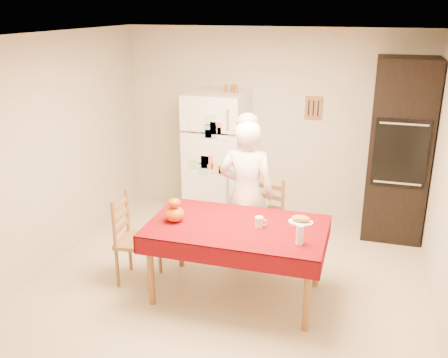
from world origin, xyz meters
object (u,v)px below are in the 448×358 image
at_px(bread_plate, 301,222).
at_px(wine_glass, 300,234).
at_px(oven_cabinet, 399,151).
at_px(pumpkin_lower, 175,214).
at_px(coffee_mug, 259,222).
at_px(chair_far, 263,217).
at_px(dining_table, 237,232).
at_px(refrigerator, 217,156).
at_px(seated_woman, 246,195).
at_px(chair_left, 132,236).

bearing_deg(bread_plate, wine_glass, -83.39).
height_order(oven_cabinet, pumpkin_lower, oven_cabinet).
xyz_separation_m(coffee_mug, wine_glass, (0.42, -0.24, 0.04)).
distance_m(oven_cabinet, chair_far, 1.87).
height_order(dining_table, chair_far, chair_far).
height_order(refrigerator, coffee_mug, refrigerator).
height_order(coffee_mug, pumpkin_lower, pumpkin_lower).
bearing_deg(bread_plate, seated_woman, 146.59).
distance_m(oven_cabinet, seated_woman, 2.03).
xyz_separation_m(refrigerator, bread_plate, (1.36, -1.64, -0.08)).
bearing_deg(chair_left, coffee_mug, -93.80).
distance_m(chair_far, wine_glass, 1.23).
height_order(refrigerator, wine_glass, refrigerator).
xyz_separation_m(chair_left, bread_plate, (1.70, 0.24, 0.26)).
height_order(refrigerator, pumpkin_lower, refrigerator).
bearing_deg(coffee_mug, dining_table, -173.62).
bearing_deg(pumpkin_lower, wine_glass, -6.33).
height_order(chair_far, bread_plate, chair_far).
height_order(oven_cabinet, wine_glass, oven_cabinet).
height_order(oven_cabinet, bread_plate, oven_cabinet).
bearing_deg(chair_far, chair_left, -129.94).
distance_m(chair_far, seated_woman, 0.40).
distance_m(chair_left, wine_glass, 1.79).
bearing_deg(oven_cabinet, bread_plate, -118.62).
distance_m(refrigerator, chair_far, 1.38).
bearing_deg(oven_cabinet, seated_woman, -141.25).
xyz_separation_m(oven_cabinet, bread_plate, (-0.92, -1.69, -0.33)).
xyz_separation_m(refrigerator, dining_table, (0.78, -1.86, -0.16)).
bearing_deg(bread_plate, pumpkin_lower, -165.94).
bearing_deg(chair_left, oven_cabinet, -59.30).
xyz_separation_m(refrigerator, chair_far, (0.87, -1.02, -0.34)).
height_order(dining_table, chair_left, chair_left).
relative_size(oven_cabinet, chair_left, 2.32).
height_order(oven_cabinet, chair_left, oven_cabinet).
height_order(coffee_mug, bread_plate, coffee_mug).
relative_size(dining_table, wine_glass, 9.66).
bearing_deg(seated_woman, chair_left, 31.21).
bearing_deg(chair_left, chair_far, -60.22).
bearing_deg(seated_woman, oven_cabinet, -142.44).
bearing_deg(chair_left, dining_table, -94.65).
bearing_deg(pumpkin_lower, oven_cabinet, 43.27).
xyz_separation_m(chair_left, wine_glass, (1.75, -0.20, 0.34)).
distance_m(refrigerator, chair_left, 1.94).
height_order(refrigerator, oven_cabinet, oven_cabinet).
bearing_deg(chair_far, wine_glass, -47.93).
bearing_deg(coffee_mug, oven_cabinet, 55.56).
relative_size(chair_left, wine_glass, 5.40).
bearing_deg(coffee_mug, chair_left, -178.17).
relative_size(seated_woman, wine_glass, 9.43).
distance_m(oven_cabinet, dining_table, 2.46).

